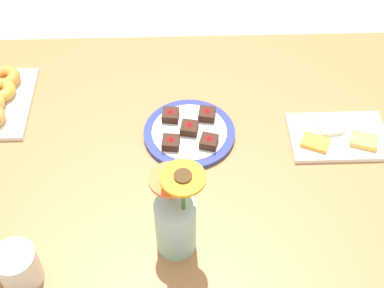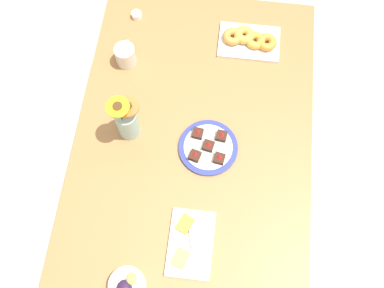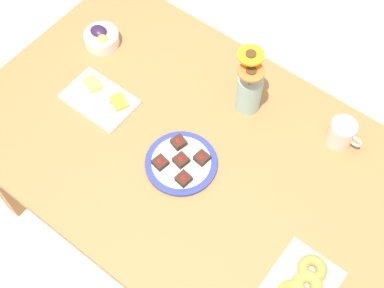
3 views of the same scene
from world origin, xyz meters
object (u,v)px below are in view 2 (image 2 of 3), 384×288
at_px(jam_cup_honey, 137,15).
at_px(dining_table, 192,155).
at_px(dessert_plate, 208,147).
at_px(grape_bowl, 127,286).
at_px(coffee_mug, 126,55).
at_px(croissant_platter, 249,40).
at_px(flower_vase, 127,121).
at_px(cheese_platter, 190,243).

bearing_deg(jam_cup_honey, dining_table, -151.71).
bearing_deg(dessert_plate, grape_bowl, 157.91).
relative_size(dining_table, grape_bowl, 11.79).
xyz_separation_m(coffee_mug, dessert_plate, (-0.38, -0.41, -0.04)).
xyz_separation_m(coffee_mug, jam_cup_honey, (0.25, -0.00, -0.04)).
xyz_separation_m(croissant_platter, dessert_plate, (-0.54, 0.13, -0.01)).
distance_m(coffee_mug, flower_vase, 0.35).
bearing_deg(cheese_platter, dessert_plate, -3.87).
xyz_separation_m(cheese_platter, dessert_plate, (0.40, -0.03, 0.00)).
relative_size(cheese_platter, jam_cup_honey, 5.42).
relative_size(coffee_mug, grape_bowl, 0.93).
bearing_deg(coffee_mug, jam_cup_honey, -0.77).
xyz_separation_m(dessert_plate, flower_vase, (0.04, 0.34, 0.09)).
height_order(dining_table, grape_bowl, grape_bowl).
distance_m(grape_bowl, dessert_plate, 0.63).
distance_m(grape_bowl, jam_cup_honey, 1.22).
bearing_deg(jam_cup_honey, coffee_mug, 179.23).
distance_m(cheese_platter, jam_cup_honey, 1.10).
height_order(grape_bowl, cheese_platter, grape_bowl).
distance_m(jam_cup_honey, flower_vase, 0.60).
bearing_deg(grape_bowl, croissant_platter, -18.10).
height_order(grape_bowl, croissant_platter, grape_bowl).
bearing_deg(flower_vase, dining_table, -99.22).
bearing_deg(grape_bowl, dining_table, -16.34).
relative_size(dessert_plate, flower_vase, 0.92).
distance_m(cheese_platter, dessert_plate, 0.40).
height_order(coffee_mug, grape_bowl, coffee_mug).
xyz_separation_m(grape_bowl, flower_vase, (0.62, 0.10, 0.07)).
bearing_deg(coffee_mug, flower_vase, -167.74).
bearing_deg(grape_bowl, jam_cup_honey, 8.05).
xyz_separation_m(grape_bowl, croissant_platter, (1.13, -0.37, -0.01)).
height_order(jam_cup_honey, dessert_plate, dessert_plate).
bearing_deg(croissant_platter, coffee_mug, 107.05).
relative_size(grape_bowl, dessert_plate, 0.55).
height_order(dining_table, cheese_platter, cheese_platter).
bearing_deg(dining_table, coffee_mug, 41.90).
height_order(coffee_mug, flower_vase, flower_vase).
distance_m(cheese_platter, croissant_platter, 0.96).
xyz_separation_m(croissant_platter, flower_vase, (-0.51, 0.47, 0.07)).
distance_m(dining_table, flower_vase, 0.33).
bearing_deg(croissant_platter, jam_cup_honey, 81.28).
xyz_separation_m(croissant_platter, jam_cup_honey, (0.08, 0.54, -0.01)).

